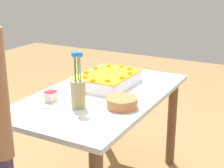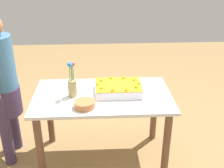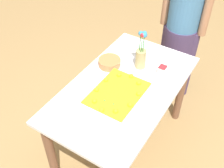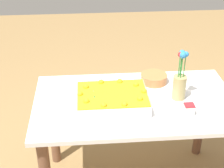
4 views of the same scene
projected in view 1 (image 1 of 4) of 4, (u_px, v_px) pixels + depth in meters
name	position (u px, v px, depth m)	size (l,w,h in m)	color
dining_table	(102.00, 112.00, 2.28)	(1.31, 0.75, 0.74)	silver
sheet_cake	(108.00, 79.00, 2.37)	(0.44, 0.33, 0.11)	white
serving_plate_with_slice	(51.00, 100.00, 2.07)	(0.20, 0.20, 0.07)	white
cake_knife	(69.00, 124.00, 1.77)	(0.21, 0.02, 0.00)	silver
flower_vase	(78.00, 88.00, 1.96)	(0.09, 0.09, 0.34)	tan
fruit_bowl	(122.00, 103.00, 1.99)	(0.18, 0.18, 0.06)	#BB7441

